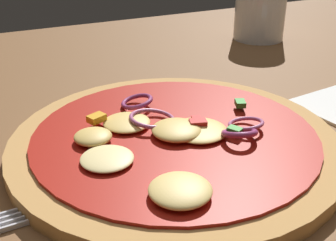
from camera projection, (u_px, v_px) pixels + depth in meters
dining_table at (189, 177)px, 0.39m from camera, size 1.46×1.05×0.03m
pizza at (176, 141)px, 0.40m from camera, size 0.30×0.30×0.03m
beer_glass at (260, 10)px, 0.72m from camera, size 0.08×0.08×0.10m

